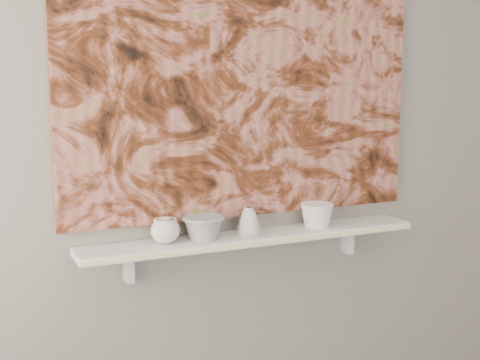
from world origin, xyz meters
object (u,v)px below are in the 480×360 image
bowl_grey (203,227)px  painting (245,78)px  shelf (253,238)px  cup_cream (165,231)px  bell_vessel (249,221)px  bowl_white (317,215)px

bowl_grey → painting: bearing=20.8°
shelf → cup_cream: 0.37m
painting → bell_vessel: size_ratio=13.76×
shelf → bowl_grey: (-0.21, 0.00, 0.06)m
shelf → cup_cream: size_ratio=12.84×
shelf → bell_vessel: size_ratio=12.84×
cup_cream → bell_vessel: bearing=0.0°
painting → bowl_white: 0.64m
bowl_grey → bell_vessel: (0.19, 0.00, 0.01)m
bell_vessel → bowl_grey: bearing=180.0°
bowl_grey → bowl_white: bearing=0.0°
shelf → bowl_white: bowl_white is taller
cup_cream → painting: bearing=12.5°
shelf → cup_cream: cup_cream is taller
painting → bowl_white: painting is taller
shelf → bell_vessel: (-0.02, 0.00, 0.07)m
painting → bowl_grey: bearing=-159.2°
bowl_grey → bell_vessel: bell_vessel is taller
painting → bowl_grey: 0.61m
painting → bowl_grey: size_ratio=9.16×
bowl_grey → bowl_white: size_ratio=1.19×
bell_vessel → shelf: bearing=0.0°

